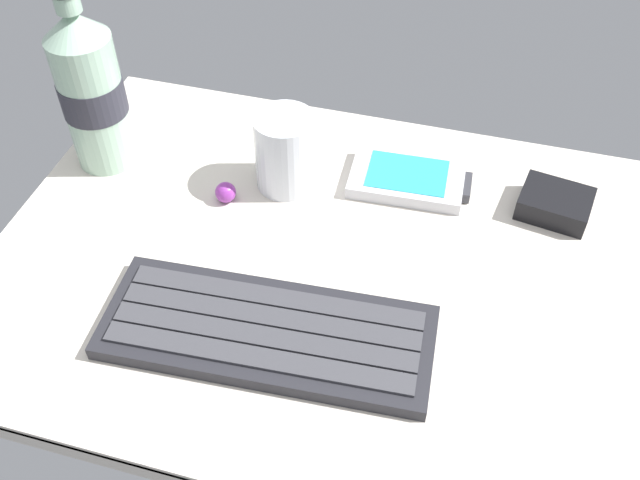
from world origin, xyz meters
The scene contains 7 objects.
ground_plane centered at (0.00, -0.23, -0.99)cm, with size 64.00×48.00×2.80cm.
keyboard centered at (-2.04, -9.88, 0.81)cm, with size 29.61×12.72×1.70cm.
handheld_device centered at (6.13, 13.37, 0.73)cm, with size 13.05×8.16×1.50cm.
juice_cup centered at (-6.53, 10.10, 3.91)cm, with size 6.40×6.40×8.50cm.
water_bottle centered at (-26.89, 8.80, 9.01)cm, with size 6.73×6.73×20.80cm.
charger_block centered at (21.35, 13.02, 1.20)cm, with size 7.00×5.60×2.40cm, color black.
trackball_mouse centered at (-11.80, 5.74, 1.10)cm, with size 2.20×2.20×2.20cm, color purple.
Camera 1 is at (12.37, -44.73, 51.74)cm, focal length 40.28 mm.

